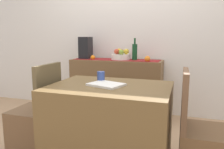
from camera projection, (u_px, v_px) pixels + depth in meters
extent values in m
cube|color=tan|center=(101.00, 143.00, 2.45)|extent=(6.40, 6.40, 0.02)
cube|color=silver|center=(128.00, 23.00, 3.33)|extent=(6.40, 0.06, 2.70)
cube|color=brown|center=(116.00, 87.00, 3.27)|extent=(1.31, 0.42, 0.82)
cube|color=maroon|center=(116.00, 60.00, 3.21)|extent=(1.23, 0.32, 0.01)
cylinder|color=silver|center=(121.00, 57.00, 3.18)|extent=(0.27, 0.27, 0.08)
sphere|color=gold|center=(126.00, 51.00, 3.13)|extent=(0.08, 0.08, 0.08)
sphere|color=gold|center=(119.00, 51.00, 3.23)|extent=(0.08, 0.08, 0.08)
sphere|color=#89A63A|center=(121.00, 52.00, 3.07)|extent=(0.07, 0.07, 0.07)
sphere|color=#B93F26|center=(117.00, 52.00, 3.15)|extent=(0.08, 0.08, 0.08)
sphere|color=#AE3A23|center=(122.00, 52.00, 3.17)|extent=(0.07, 0.07, 0.07)
cylinder|color=#143E1F|center=(135.00, 52.00, 3.10)|extent=(0.07, 0.07, 0.23)
cylinder|color=#143E1F|center=(135.00, 41.00, 3.08)|extent=(0.03, 0.03, 0.08)
cube|color=black|center=(86.00, 48.00, 3.33)|extent=(0.16, 0.18, 0.33)
sphere|color=orange|center=(147.00, 59.00, 2.96)|extent=(0.08, 0.08, 0.08)
sphere|color=orange|center=(93.00, 57.00, 3.22)|extent=(0.06, 0.06, 0.06)
cube|color=brown|center=(110.00, 127.00, 1.95)|extent=(1.02, 0.74, 0.74)
cube|color=white|center=(106.00, 84.00, 1.88)|extent=(0.33, 0.29, 0.02)
cylinder|color=#334A93|center=(101.00, 77.00, 2.04)|extent=(0.07, 0.07, 0.09)
cube|color=brown|center=(35.00, 131.00, 2.21)|extent=(0.40, 0.40, 0.45)
cube|color=brown|center=(48.00, 88.00, 2.08)|extent=(0.04, 0.40, 0.45)
cube|color=brown|center=(185.00, 99.00, 1.71)|extent=(0.05, 0.40, 0.45)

